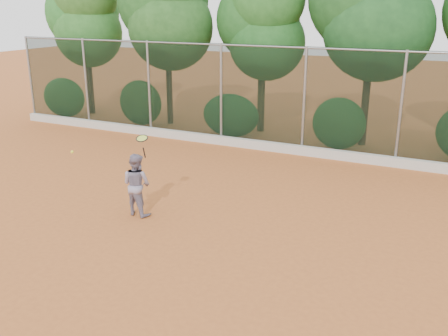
% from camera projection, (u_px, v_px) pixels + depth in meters
% --- Properties ---
extents(ground, '(80.00, 80.00, 0.00)m').
position_uv_depth(ground, '(204.00, 236.00, 10.73)').
color(ground, '#B45F2A').
rests_on(ground, ground).
extents(concrete_curb, '(24.00, 0.20, 0.30)m').
position_uv_depth(concrete_curb, '(300.00, 150.00, 16.52)').
color(concrete_curb, '#BBB8AD').
rests_on(concrete_curb, ground).
extents(tennis_player, '(0.79, 0.65, 1.49)m').
position_uv_depth(tennis_player, '(137.00, 184.00, 11.65)').
color(tennis_player, gray).
rests_on(tennis_player, ground).
extents(chainlink_fence, '(24.09, 0.09, 3.50)m').
position_uv_depth(chainlink_fence, '(304.00, 98.00, 16.15)').
color(chainlink_fence, black).
rests_on(chainlink_fence, ground).
extents(foliage_backdrop, '(23.70, 3.63, 7.55)m').
position_uv_depth(foliage_backdrop, '(310.00, 15.00, 17.27)').
color(foliage_backdrop, '#492B1C').
rests_on(foliage_backdrop, ground).
extents(tennis_racket, '(0.33, 0.32, 0.54)m').
position_uv_depth(tennis_racket, '(142.00, 140.00, 11.07)').
color(tennis_racket, black).
rests_on(tennis_racket, ground).
extents(tennis_ball_in_flight, '(0.07, 0.07, 0.07)m').
position_uv_depth(tennis_ball_in_flight, '(72.00, 152.00, 11.53)').
color(tennis_ball_in_flight, '#F3F437').
rests_on(tennis_ball_in_flight, ground).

